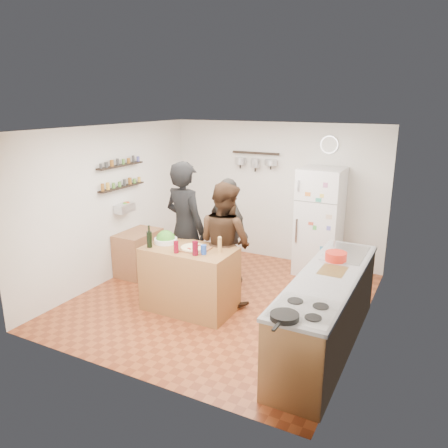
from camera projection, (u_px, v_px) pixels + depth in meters
The scene contains 26 objects.
room_shell at pixel (233, 213), 6.48m from camera, with size 4.20×4.20×4.20m.
prep_island at pixel (190, 279), 6.10m from camera, with size 1.25×0.72×0.91m, color olive.
pizza_board at pixel (193, 249), 5.92m from camera, with size 0.42×0.34×0.02m, color brown.
pizza at pixel (193, 247), 5.92m from camera, with size 0.34×0.34×0.02m, color beige.
salad_bowl at pixel (166, 240), 6.20m from camera, with size 0.33×0.33×0.07m, color silver.
wine_bottle at pixel (149, 240), 5.98m from camera, with size 0.07×0.07×0.23m, color black.
wine_glass_near at pixel (176, 247), 5.77m from camera, with size 0.07×0.07×0.16m, color maroon.
wine_glass_far at pixel (195, 248), 5.68m from camera, with size 0.08×0.08×0.19m, color #510717.
pepper_mill at pixel (220, 246), 5.80m from camera, with size 0.05×0.05×0.18m, color #AF8349.
salt_canister at pixel (204, 250), 5.72m from camera, with size 0.08×0.08×0.13m, color #1B3C99.
person_left at pixel (185, 229), 6.51m from camera, with size 0.74×0.48×2.03m, color black.
person_center at pixel (225, 243), 6.26m from camera, with size 0.86×0.67×1.78m, color black.
person_back at pixel (228, 232), 6.92m from camera, with size 1.00×0.42×1.71m, color #2F2C2A.
counter_run at pixel (326, 313), 5.15m from camera, with size 0.63×2.63×0.90m, color #9E7042.
stove_top at pixel (304, 310), 4.21m from camera, with size 0.60×0.62×0.02m, color white.
skillet at pixel (285, 316), 4.01m from camera, with size 0.27×0.27×0.05m, color black.
sink at pixel (345, 254), 5.74m from camera, with size 0.50×0.80×0.03m, color silver.
cutting_board at pixel (333, 271), 5.17m from camera, with size 0.30×0.40×0.02m, color brown.
red_bowl at pixel (336, 256), 5.47m from camera, with size 0.27×0.27×0.11m, color red.
fridge at pixel (319, 222), 7.32m from camera, with size 0.70×0.68×1.80m, color white.
wall_clock at pixel (329, 145), 7.26m from camera, with size 0.30×0.30×0.03m, color silver.
spice_shelf_lower at pixel (122, 187), 7.11m from camera, with size 0.12×1.00×0.03m, color black.
spice_shelf_upper at pixel (120, 166), 7.01m from camera, with size 0.12×1.00×0.03m, color black.
produce_basket at pixel (125, 208), 7.19m from camera, with size 0.18×0.35×0.14m, color silver.
side_table at pixel (139, 253), 7.42m from camera, with size 0.50×0.80×0.73m, color #9A6540.
pot_rack at pixel (255, 153), 7.82m from camera, with size 0.90×0.04×0.04m, color black.
Camera 1 is at (2.78, -5.25, 2.86)m, focal length 35.00 mm.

